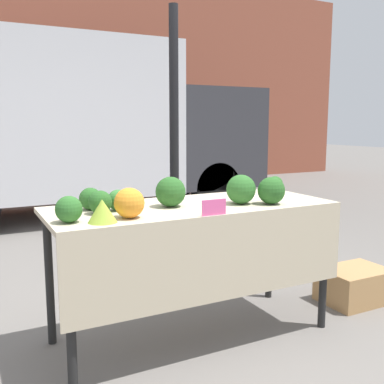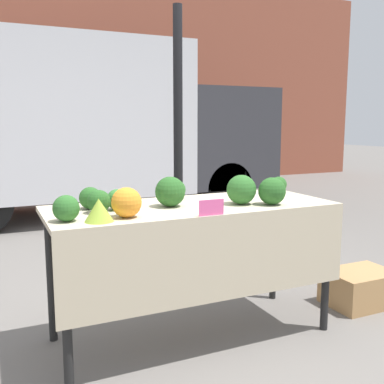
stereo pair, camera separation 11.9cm
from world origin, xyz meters
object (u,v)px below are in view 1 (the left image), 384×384
Objects in this scene: price_sign at (214,207)px; parked_truck at (80,125)px; produce_crate at (354,285)px; orange_cauliflower at (129,203)px.

parked_truck is at bearing 85.56° from price_sign.
price_sign is at bearing -94.44° from parked_truck.
price_sign is 1.62m from produce_crate.
orange_cauliflower is (-0.79, -4.44, -0.40)m from parked_truck.
orange_cauliflower reaches higher than produce_crate.
price_sign is (0.44, -0.14, -0.04)m from orange_cauliflower.
price_sign is at bearing -18.15° from orange_cauliflower.
parked_truck is 34.57× the size of price_sign.
price_sign is 0.30× the size of produce_crate.
orange_cauliflower is at bearing -176.20° from produce_crate.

